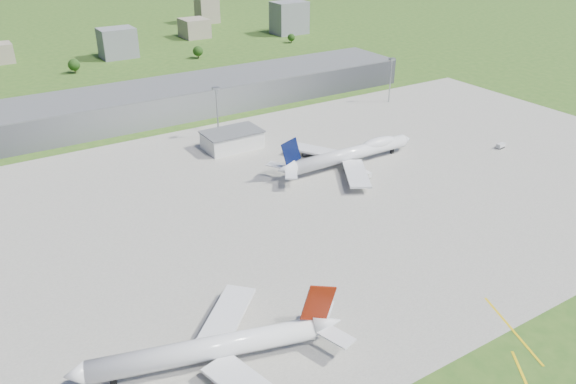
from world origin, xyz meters
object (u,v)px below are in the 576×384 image
tug_yellow (229,316)px  van_white_near (367,174)px  airliner_blue_quad (351,154)px  van_white_far (501,146)px  airliner_red_twin (215,348)px

tug_yellow → van_white_near: bearing=-21.5°
airliner_blue_quad → tug_yellow: size_ratio=16.68×
van_white_near → van_white_far: (74.18, -8.65, -0.04)m
airliner_red_twin → airliner_blue_quad: (103.35, 79.23, 0.30)m
airliner_red_twin → van_white_near: 120.53m
tug_yellow → van_white_far: bearing=-36.6°
airliner_blue_quad → van_white_near: bearing=-99.2°
tug_yellow → van_white_far: (164.86, 43.34, 0.23)m
van_white_far → van_white_near: bearing=167.0°
airliner_red_twin → van_white_far: bearing=-146.3°
van_white_near → tug_yellow: bearing=118.9°
van_white_near → van_white_far: 74.68m
tug_yellow → airliner_red_twin: bearing=-179.0°
van_white_near → van_white_far: bearing=-97.6°
airliner_red_twin → van_white_near: (101.13, 65.48, -3.72)m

